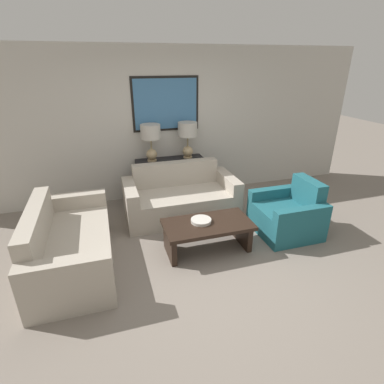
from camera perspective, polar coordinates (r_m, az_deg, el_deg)
The scene contains 10 objects.
ground_plane at distance 3.94m, azimuth 3.40°, elevation -13.65°, with size 20.00×20.00×0.00m, color slate.
back_wall at distance 5.54m, azimuth -5.00°, elevation 12.63°, with size 7.55×0.12×2.65m.
console_table at distance 5.54m, azimuth -4.05°, elevation 2.46°, with size 1.22×0.39×0.77m.
table_lamp_left at distance 5.24m, azimuth -7.86°, elevation 10.41°, with size 0.34×0.34×0.64m.
table_lamp_right at distance 5.38m, azimuth -0.84°, elevation 10.97°, with size 0.34×0.34×0.64m.
couch_by_back_wall at distance 4.96m, azimuth -2.19°, elevation -1.31°, with size 1.81×0.90×0.83m.
couch_by_side at distance 4.05m, azimuth -22.29°, elevation -9.52°, with size 0.90×1.81×0.83m.
coffee_table at distance 4.05m, azimuth 2.99°, elevation -7.25°, with size 1.17×0.61×0.42m.
decorative_bowl at distance 4.00m, azimuth 1.74°, elevation -5.46°, with size 0.27×0.27×0.04m.
armchair_near_back_wall at distance 4.69m, azimuth 17.78°, elevation -4.18°, with size 0.84×0.87×0.81m.
Camera 1 is at (-1.13, -2.92, 2.39)m, focal length 28.00 mm.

